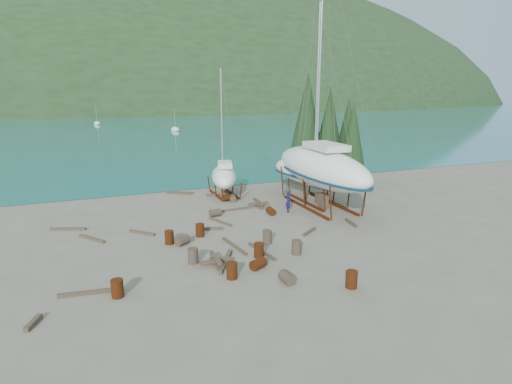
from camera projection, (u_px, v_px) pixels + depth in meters
name	position (u px, v px, depth m)	size (l,w,h in m)	color
ground	(264.00, 236.00, 26.97)	(600.00, 600.00, 0.00)	#655A4F
bay_water	(102.00, 106.00, 309.52)	(700.00, 700.00, 0.00)	#1B748A
far_hill	(102.00, 106.00, 314.01)	(800.00, 360.00, 110.00)	#1E3018
far_house_center	(66.00, 107.00, 189.28)	(6.60, 5.60, 5.60)	beige
far_house_right	(171.00, 106.00, 207.82)	(6.60, 5.60, 5.60)	beige
cypress_near_right	(329.00, 129.00, 40.97)	(3.60, 3.60, 10.00)	black
cypress_mid_right	(352.00, 139.00, 39.94)	(3.06, 3.06, 8.50)	black
cypress_back_left	(307.00, 120.00, 42.00)	(4.14, 4.14, 11.50)	black
cypress_far_right	(348.00, 133.00, 43.12)	(3.24, 3.24, 9.00)	black
moored_boat_mid	(175.00, 129.00, 102.34)	(2.00, 5.00, 6.05)	white
moored_boat_far	(97.00, 123.00, 122.58)	(2.00, 5.00, 6.05)	white
large_sailboat_near	(321.00, 167.00, 33.19)	(4.49, 13.71, 21.34)	white
large_sailboat_far	(317.00, 172.00, 34.65)	(5.81, 10.85, 16.49)	white
small_sailboat_shore	(224.00, 176.00, 37.20)	(4.15, 7.54, 11.52)	white
worker	(288.00, 201.00, 32.25)	(0.65, 0.42, 1.77)	#161252
drum_0	(117.00, 288.00, 18.80)	(0.58, 0.58, 0.88)	#5E2710
drum_1	(287.00, 278.00, 20.23)	(0.58, 0.58, 0.88)	#2D2823
drum_3	(232.00, 270.00, 20.69)	(0.58, 0.58, 0.88)	#5E2710
drum_4	(227.00, 198.00, 35.67)	(0.58, 0.58, 0.88)	#5E2710
drum_5	(296.00, 247.00, 23.81)	(0.58, 0.58, 0.88)	#2D2823
drum_6	(271.00, 211.00, 31.70)	(0.58, 0.58, 0.88)	#5E2710
drum_7	(352.00, 279.00, 19.71)	(0.58, 0.58, 0.88)	#5E2710
drum_8	(169.00, 237.00, 25.46)	(0.58, 0.58, 0.88)	#5E2710
drum_9	(215.00, 213.00, 31.23)	(0.58, 0.58, 0.88)	#2D2823
drum_10	(259.00, 250.00, 23.36)	(0.58, 0.58, 0.88)	#5E2710
drum_11	(233.00, 198.00, 35.64)	(0.58, 0.58, 0.88)	#2D2823
drum_12	(258.00, 264.00, 21.86)	(0.58, 0.58, 0.88)	#5E2710
drum_14	(200.00, 230.00, 26.81)	(0.58, 0.58, 0.88)	#5E2710
drum_15	(183.00, 240.00, 25.34)	(0.58, 0.58, 0.88)	#2D2823
drum_16	(193.00, 256.00, 22.55)	(0.58, 0.58, 0.88)	#2D2823
drum_17	(267.00, 237.00, 25.53)	(0.58, 0.58, 0.88)	#2D2823
timber_0	(179.00, 193.00, 38.11)	(0.14, 2.50, 0.14)	brown
timber_1	(351.00, 223.00, 29.39)	(0.19, 1.77, 0.19)	brown
timber_2	(68.00, 229.00, 28.10)	(0.19, 2.48, 0.19)	brown
timber_3	(234.00, 246.00, 25.01)	(0.15, 3.17, 0.15)	brown
timber_4	(142.00, 233.00, 27.35)	(0.17, 2.07, 0.17)	brown
timber_5	(262.00, 251.00, 24.14)	(0.16, 3.00, 0.16)	brown
timber_6	(215.00, 195.00, 37.37)	(0.19, 1.65, 0.19)	brown
timber_7	(309.00, 232.00, 27.56)	(0.17, 1.80, 0.17)	brown
timber_8	(209.00, 229.00, 28.12)	(0.19, 1.91, 0.19)	brown
timber_9	(181.00, 192.00, 38.52)	(0.15, 2.60, 0.15)	brown
timber_10	(231.00, 210.00, 32.73)	(0.16, 3.15, 0.16)	brown
timber_11	(220.00, 222.00, 29.72)	(0.15, 2.51, 0.15)	brown
timber_13	(33.00, 323.00, 16.57)	(0.22, 1.12, 0.22)	brown
timber_14	(91.00, 292.00, 19.13)	(0.18, 2.96, 0.18)	brown
timber_16	(226.00, 261.00, 22.62)	(0.23, 3.11, 0.23)	brown
timber_17	(92.00, 239.00, 26.26)	(0.16, 2.48, 0.16)	brown
timber_pile_fore	(216.00, 261.00, 22.20)	(1.80, 1.80, 0.60)	brown
timber_pile_aft	(258.00, 204.00, 33.76)	(1.80, 1.80, 0.60)	brown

